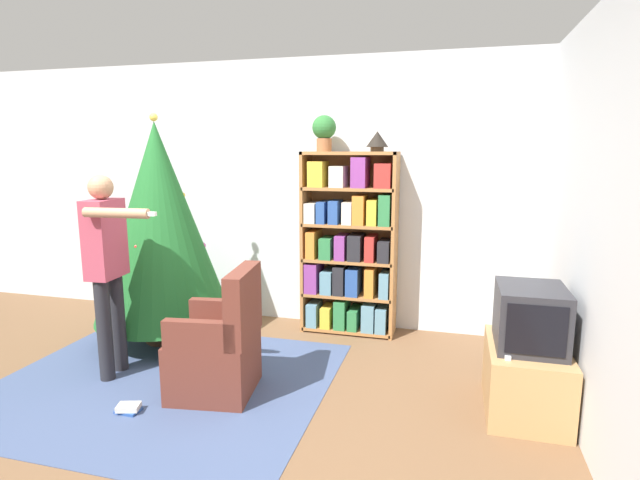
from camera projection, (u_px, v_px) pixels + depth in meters
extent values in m
plane|color=brown|center=(199.00, 415.00, 3.30)|extent=(14.00, 14.00, 0.00)
cube|color=silver|center=(294.00, 193.00, 5.01)|extent=(8.00, 0.10, 2.60)
cube|color=silver|center=(628.00, 238.00, 2.45)|extent=(0.10, 8.00, 2.60)
cube|color=#3D4C70|center=(163.00, 382.00, 3.76)|extent=(2.45, 2.13, 0.01)
cube|color=#A8703D|center=(306.00, 242.00, 4.81)|extent=(0.03, 0.33, 1.72)
cube|color=#A8703D|center=(394.00, 246.00, 4.60)|extent=(0.03, 0.33, 1.72)
cube|color=#A8703D|center=(350.00, 153.00, 4.56)|extent=(0.88, 0.33, 0.03)
cube|color=#A8703D|center=(353.00, 241.00, 4.86)|extent=(0.88, 0.01, 1.72)
cube|color=#A8703D|center=(348.00, 327.00, 4.85)|extent=(0.85, 0.33, 0.03)
cube|color=#5B899E|center=(314.00, 313.00, 4.88)|extent=(0.10, 0.26, 0.23)
cube|color=gold|center=(328.00, 316.00, 4.84)|extent=(0.10, 0.24, 0.20)
cube|color=#2D7A42|center=(342.00, 312.00, 4.82)|extent=(0.11, 0.29, 0.27)
cube|color=#2D7A42|center=(355.00, 317.00, 4.81)|extent=(0.09, 0.31, 0.19)
cube|color=#5B899E|center=(369.00, 316.00, 4.73)|extent=(0.12, 0.25, 0.26)
cube|color=#5B899E|center=(382.00, 319.00, 4.70)|extent=(0.10, 0.24, 0.23)
cube|color=#A8703D|center=(349.00, 294.00, 4.79)|extent=(0.85, 0.33, 0.03)
cube|color=#843889|center=(314.00, 276.00, 4.84)|extent=(0.12, 0.31, 0.28)
cube|color=#5B899E|center=(329.00, 280.00, 4.81)|extent=(0.11, 0.31, 0.22)
cube|color=#232328|center=(341.00, 279.00, 4.77)|extent=(0.10, 0.30, 0.27)
cube|color=#284C93|center=(354.00, 281.00, 4.72)|extent=(0.12, 0.26, 0.25)
cube|color=orange|center=(371.00, 281.00, 4.69)|extent=(0.08, 0.28, 0.27)
cube|color=#5B899E|center=(385.00, 284.00, 4.66)|extent=(0.09, 0.29, 0.23)
cube|color=#A8703D|center=(349.00, 260.00, 4.73)|extent=(0.85, 0.33, 0.03)
cube|color=orange|center=(314.00, 243.00, 4.78)|extent=(0.09, 0.31, 0.25)
cube|color=#2D7A42|center=(328.00, 248.00, 4.73)|extent=(0.11, 0.26, 0.20)
cube|color=#843889|center=(342.00, 247.00, 4.69)|extent=(0.10, 0.25, 0.23)
cube|color=#232328|center=(356.00, 247.00, 4.67)|extent=(0.12, 0.28, 0.24)
cube|color=#B22D28|center=(371.00, 248.00, 4.62)|extent=(0.09, 0.27, 0.23)
cube|color=#232328|center=(385.00, 250.00, 4.60)|extent=(0.10, 0.28, 0.19)
cube|color=#A8703D|center=(349.00, 224.00, 4.67)|extent=(0.85, 0.33, 0.03)
cube|color=beige|center=(312.00, 212.00, 4.70)|extent=(0.10, 0.24, 0.19)
cube|color=#284C93|center=(324.00, 212.00, 4.70)|extent=(0.08, 0.30, 0.20)
cube|color=#284C93|center=(335.00, 212.00, 4.64)|extent=(0.09, 0.24, 0.21)
cube|color=beige|center=(349.00, 213.00, 4.61)|extent=(0.09, 0.25, 0.20)
cube|color=orange|center=(360.00, 210.00, 4.58)|extent=(0.11, 0.24, 0.27)
cube|color=gold|center=(373.00, 212.00, 4.56)|extent=(0.09, 0.27, 0.23)
cube|color=#2D7A42|center=(386.00, 210.00, 4.52)|extent=(0.10, 0.25, 0.28)
cube|color=#A8703D|center=(350.00, 188.00, 4.61)|extent=(0.85, 0.33, 0.03)
cube|color=gold|center=(318.00, 174.00, 4.63)|extent=(0.14, 0.26, 0.23)
cube|color=beige|center=(339.00, 176.00, 4.58)|extent=(0.13, 0.26, 0.19)
cube|color=#843889|center=(360.00, 172.00, 4.53)|extent=(0.13, 0.28, 0.27)
cube|color=#B22D28|center=(384.00, 176.00, 4.47)|extent=(0.15, 0.25, 0.22)
cube|color=tan|center=(525.00, 379.00, 3.32)|extent=(0.50, 0.74, 0.46)
cube|color=#28282D|center=(530.00, 317.00, 3.24)|extent=(0.42, 0.51, 0.40)
cube|color=black|center=(536.00, 331.00, 2.99)|extent=(0.35, 0.01, 0.31)
cube|color=white|center=(507.00, 355.00, 3.10)|extent=(0.04, 0.12, 0.02)
cylinder|color=#4C3323|center=(166.00, 335.00, 4.59)|extent=(0.36, 0.36, 0.10)
cylinder|color=brown|center=(165.00, 324.00, 4.58)|extent=(0.08, 0.08, 0.12)
cone|color=#1E6028|center=(160.00, 222.00, 4.41)|extent=(1.20, 1.20, 1.76)
sphere|color=#B74C93|center=(202.00, 246.00, 4.58)|extent=(0.07, 0.07, 0.07)
sphere|color=gold|center=(183.00, 195.00, 4.44)|extent=(0.05, 0.05, 0.05)
sphere|color=red|center=(137.00, 247.00, 4.12)|extent=(0.04, 0.04, 0.04)
sphere|color=silver|center=(117.00, 288.00, 4.15)|extent=(0.05, 0.05, 0.05)
sphere|color=gold|center=(141.00, 237.00, 4.66)|extent=(0.05, 0.05, 0.05)
sphere|color=#E5CC4C|center=(154.00, 117.00, 4.25)|extent=(0.07, 0.07, 0.07)
cube|color=brown|center=(214.00, 364.00, 3.58)|extent=(0.63, 0.63, 0.42)
cube|color=brown|center=(243.00, 304.00, 3.47)|extent=(0.20, 0.57, 0.50)
cube|color=brown|center=(223.00, 312.00, 3.76)|extent=(0.51, 0.15, 0.20)
cube|color=brown|center=(200.00, 336.00, 3.29)|extent=(0.51, 0.15, 0.20)
cylinder|color=#232328|center=(118.00, 322.00, 3.92)|extent=(0.11, 0.11, 0.78)
cylinder|color=#232328|center=(104.00, 330.00, 3.75)|extent=(0.11, 0.11, 0.78)
cube|color=#AD4256|center=(105.00, 239.00, 3.71)|extent=(0.20, 0.33, 0.59)
cylinder|color=tan|center=(120.00, 238.00, 3.91)|extent=(0.07, 0.07, 0.47)
cylinder|color=tan|center=(116.00, 213.00, 3.44)|extent=(0.48, 0.11, 0.07)
cube|color=white|center=(148.00, 214.00, 3.39)|extent=(0.11, 0.04, 0.03)
sphere|color=tan|center=(101.00, 187.00, 3.65)|extent=(0.18, 0.18, 0.18)
cylinder|color=#935B38|center=(324.00, 145.00, 4.61)|extent=(0.14, 0.14, 0.12)
sphere|color=#2D7033|center=(324.00, 127.00, 4.58)|extent=(0.22, 0.22, 0.22)
cylinder|color=#473828|center=(377.00, 149.00, 4.49)|extent=(0.12, 0.12, 0.04)
cone|color=black|center=(377.00, 139.00, 4.47)|extent=(0.20, 0.20, 0.14)
cube|color=#B22D28|center=(186.00, 359.00, 4.15)|extent=(0.18, 0.16, 0.03)
cube|color=#284C93|center=(186.00, 357.00, 4.13)|extent=(0.19, 0.17, 0.02)
cube|color=orange|center=(186.00, 354.00, 4.13)|extent=(0.21, 0.14, 0.02)
cube|color=#232328|center=(187.00, 351.00, 4.13)|extent=(0.18, 0.16, 0.02)
cube|color=#284C93|center=(128.00, 411.00, 3.33)|extent=(0.16, 0.11, 0.02)
cube|color=beige|center=(128.00, 407.00, 3.32)|extent=(0.17, 0.14, 0.04)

